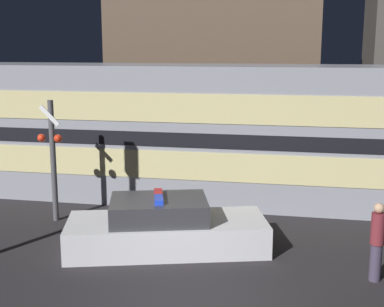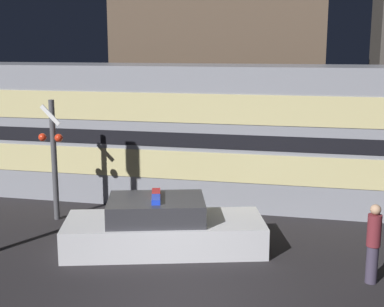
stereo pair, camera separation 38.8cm
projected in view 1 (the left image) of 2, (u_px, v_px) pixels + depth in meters
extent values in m
cube|color=gray|center=(211.00, 133.00, 16.88)|extent=(17.05, 2.87, 4.25)
cube|color=black|center=(203.00, 141.00, 15.49)|extent=(16.71, 0.03, 0.42)
cube|color=beige|center=(203.00, 166.00, 15.64)|extent=(16.20, 0.02, 0.85)
cube|color=beige|center=(203.00, 109.00, 15.30)|extent=(16.20, 0.02, 0.85)
cube|color=silver|center=(167.00, 234.00, 12.85)|extent=(5.06, 3.06, 0.75)
cube|color=#333338|center=(159.00, 209.00, 12.71)|extent=(2.63, 2.17, 0.52)
cube|color=blue|center=(159.00, 200.00, 12.38)|extent=(0.34, 0.58, 0.12)
cube|color=red|center=(158.00, 193.00, 12.91)|extent=(0.34, 0.58, 0.12)
cylinder|color=#3F384C|center=(375.00, 262.00, 11.11)|extent=(0.24, 0.24, 0.80)
cylinder|color=maroon|center=(378.00, 229.00, 10.97)|extent=(0.28, 0.28, 0.67)
sphere|color=tan|center=(379.00, 208.00, 10.88)|extent=(0.22, 0.22, 0.22)
cylinder|color=#4C4C51|center=(53.00, 162.00, 14.73)|extent=(0.16, 0.16, 3.39)
sphere|color=red|center=(41.00, 138.00, 14.50)|extent=(0.22, 0.22, 0.22)
sphere|color=red|center=(58.00, 138.00, 14.41)|extent=(0.22, 0.22, 0.22)
cube|color=white|center=(49.00, 116.00, 14.38)|extent=(0.58, 0.03, 0.58)
cube|color=brown|center=(217.00, 73.00, 23.58)|extent=(8.72, 4.87, 7.31)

